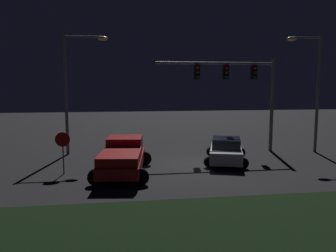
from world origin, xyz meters
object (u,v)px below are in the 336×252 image
(street_lamp_right, at_px, (312,80))
(stop_sign, at_px, (63,145))
(pickup_truck, at_px, (123,155))
(traffic_signal_gantry, at_px, (239,81))
(car_sedan, at_px, (226,150))
(street_lamp_left, at_px, (75,79))

(street_lamp_right, relative_size, stop_sign, 3.56)
(pickup_truck, relative_size, street_lamp_right, 0.71)
(traffic_signal_gantry, xyz_separation_m, street_lamp_right, (4.83, -0.82, 0.11))
(street_lamp_right, bearing_deg, stop_sign, -167.25)
(traffic_signal_gantry, xyz_separation_m, stop_sign, (-11.06, -4.41, -3.34))
(traffic_signal_gantry, distance_m, street_lamp_right, 4.90)
(pickup_truck, distance_m, street_lamp_right, 13.96)
(car_sedan, height_order, stop_sign, stop_sign)
(street_lamp_right, bearing_deg, traffic_signal_gantry, 170.41)
(car_sedan, relative_size, street_lamp_left, 0.60)
(car_sedan, distance_m, street_lamp_left, 10.85)
(stop_sign, bearing_deg, pickup_truck, -4.93)
(pickup_truck, bearing_deg, stop_sign, 92.01)
(pickup_truck, bearing_deg, car_sedan, -67.91)
(pickup_truck, xyz_separation_m, car_sedan, (6.14, 1.66, -0.26))
(pickup_truck, xyz_separation_m, stop_sign, (-3.10, 0.27, 0.56))
(traffic_signal_gantry, distance_m, stop_sign, 12.37)
(street_lamp_right, bearing_deg, pickup_truck, -163.20)
(street_lamp_left, bearing_deg, stop_sign, -90.57)
(pickup_truck, relative_size, traffic_signal_gantry, 0.67)
(street_lamp_right, height_order, stop_sign, street_lamp_right)
(street_lamp_left, distance_m, street_lamp_right, 15.93)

